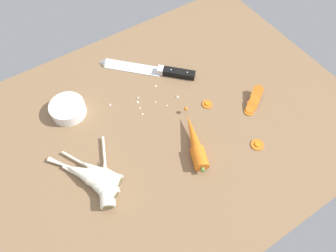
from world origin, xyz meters
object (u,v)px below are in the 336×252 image
parsnip_front (100,172)px  carrot_slice_stray_mid (207,104)px  parsnip_mid_left (85,175)px  parsnip_back (106,182)px  prep_bowl (68,109)px  parsnip_outer (98,186)px  carrot_slice_stray_near (257,145)px  whole_carrot (195,143)px  carrot_slice_stack (254,100)px  parsnip_mid_right (96,174)px  chefs_knife (144,69)px

parsnip_front → carrot_slice_stray_mid: (39.93, 3.51, -1.62)cm
parsnip_front → parsnip_mid_left: (-3.75, 1.30, 0.00)cm
parsnip_back → prep_bowl: 28.45cm
parsnip_outer → carrot_slice_stray_mid: size_ratio=5.24×
parsnip_outer → carrot_slice_stray_mid: (42.10, 6.88, -1.62)cm
carrot_slice_stray_near → carrot_slice_stray_mid: 20.46cm
parsnip_back → parsnip_outer: same height
whole_carrot → carrot_slice_stack: 25.43cm
carrot_slice_stack → prep_bowl: 59.21cm
carrot_slice_stray_mid → prep_bowl: size_ratio=0.30×
parsnip_mid_right → carrot_slice_stray_mid: (41.11, 3.50, -1.62)cm
parsnip_mid_right → carrot_slice_stack: 54.19cm
parsnip_mid_left → parsnip_outer: (1.59, -4.68, 0.00)cm
whole_carrot → carrot_slice_stack: bearing=6.0°
whole_carrot → prep_bowl: 41.15cm
parsnip_mid_right → prep_bowl: same height
carrot_slice_stray_near → chefs_knife: bearing=106.1°
parsnip_back → parsnip_mid_left: bearing=128.8°
carrot_slice_stack → carrot_slice_stray_mid: carrot_slice_stack is taller
parsnip_mid_right → prep_bowl: (2.38, 24.83, 0.17)cm
whole_carrot → carrot_slice_stack: (25.28, 2.65, -0.61)cm
chefs_knife → whole_carrot: (-3.07, -34.41, 1.45)cm
parsnip_mid_left → carrot_slice_stray_near: parsnip_mid_left is taller
whole_carrot → parsnip_mid_left: 32.35cm
prep_bowl → chefs_knife: bearing=5.5°
whole_carrot → parsnip_front: (-27.58, 6.75, -0.12)cm
parsnip_front → carrot_slice_stray_near: size_ratio=4.90×
chefs_knife → carrot_slice_stray_near: chefs_knife is taller
parsnip_front → parsnip_mid_right: (-1.17, 0.01, -0.00)cm
parsnip_mid_left → carrot_slice_stray_mid: parsnip_mid_left is taller
chefs_knife → parsnip_front: 41.31cm
whole_carrot → prep_bowl: size_ratio=1.92×
parsnip_front → parsnip_back: size_ratio=0.88×
parsnip_mid_left → carrot_slice_stray_near: bearing=-20.8°
chefs_knife → parsnip_back: parsnip_back is taller
carrot_slice_stray_near → prep_bowl: 59.23cm
parsnip_front → parsnip_outer: same height
parsnip_mid_right → carrot_slice_stray_mid: 41.29cm
parsnip_back → carrot_slice_stray_near: size_ratio=5.57×
parsnip_front → parsnip_outer: size_ratio=1.09×
parsnip_outer → carrot_slice_stack: parsnip_outer is taller
parsnip_mid_right → whole_carrot: bearing=-13.2°
chefs_knife → carrot_slice_stray_near: bearing=-73.9°
parsnip_front → whole_carrot: bearing=-13.8°
parsnip_mid_left → parsnip_mid_right: (2.58, -1.29, -0.00)cm
parsnip_mid_right → carrot_slice_stray_near: size_ratio=5.01×
parsnip_front → parsnip_back: 3.60cm
carrot_slice_stack → carrot_slice_stray_mid: 15.04cm
parsnip_mid_left → carrot_slice_stray_mid: size_ratio=5.35×
parsnip_back → carrot_slice_stray_mid: (39.75, 7.10, -1.62)cm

